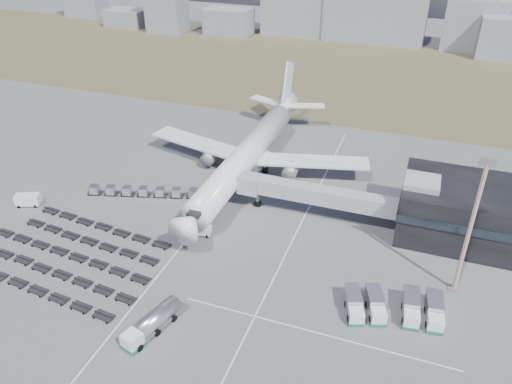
% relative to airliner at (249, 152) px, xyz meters
% --- Properties ---
extents(ground, '(420.00, 420.00, 0.00)m').
position_rel_airliner_xyz_m(ground, '(0.00, -32.38, -5.29)').
color(ground, '#565659').
rests_on(ground, ground).
extents(grass_strip, '(420.00, 90.00, 0.01)m').
position_rel_airliner_xyz_m(grass_strip, '(0.00, 77.62, -5.29)').
color(grass_strip, brown).
rests_on(grass_strip, ground).
extents(lane_markings, '(47.12, 110.00, 0.01)m').
position_rel_airliner_xyz_m(lane_markings, '(9.77, -29.38, -5.29)').
color(lane_markings, silver).
rests_on(lane_markings, ground).
extents(terminal, '(30.40, 16.40, 11.00)m').
position_rel_airliner_xyz_m(terminal, '(47.77, -8.41, -0.04)').
color(terminal, black).
rests_on(terminal, ground).
extents(jet_bridge, '(30.30, 3.80, 7.05)m').
position_rel_airliner_xyz_m(jet_bridge, '(15.90, -11.95, -0.24)').
color(jet_bridge, '#939399').
rests_on(jet_bridge, ground).
extents(airliner, '(51.59, 64.53, 17.62)m').
position_rel_airliner_xyz_m(airliner, '(0.00, 0.00, 0.00)').
color(airliner, white).
rests_on(airliner, ground).
extents(skyline, '(304.57, 27.00, 24.50)m').
position_rel_airliner_xyz_m(skyline, '(24.32, 119.97, 3.45)').
color(skyline, gray).
rests_on(skyline, ground).
extents(fuel_tanker, '(5.02, 10.06, 3.15)m').
position_rel_airliner_xyz_m(fuel_tanker, '(3.30, -48.04, -3.72)').
color(fuel_tanker, white).
rests_on(fuel_tanker, ground).
extents(pushback_tug, '(3.94, 2.67, 1.60)m').
position_rel_airliner_xyz_m(pushback_tug, '(-0.17, -24.38, -4.49)').
color(pushback_tug, white).
rests_on(pushback_tug, ground).
extents(utility_van, '(5.07, 3.72, 2.44)m').
position_rel_airliner_xyz_m(utility_van, '(-36.72, -27.20, -4.07)').
color(utility_van, white).
rests_on(utility_van, ground).
extents(catering_truck, '(3.68, 7.28, 3.21)m').
position_rel_airliner_xyz_m(catering_truck, '(1.18, 2.15, -3.65)').
color(catering_truck, white).
rests_on(catering_truck, ground).
extents(service_trucks_near, '(7.20, 7.88, 2.62)m').
position_rel_airliner_xyz_m(service_trucks_near, '(30.94, -33.88, -3.87)').
color(service_trucks_near, white).
rests_on(service_trucks_near, ground).
extents(service_trucks_far, '(6.36, 7.33, 2.70)m').
position_rel_airliner_xyz_m(service_trucks_far, '(39.06, -32.05, -3.82)').
color(service_trucks_far, white).
rests_on(service_trucks_far, ground).
extents(uld_row, '(22.89, 8.04, 1.81)m').
position_rel_airliner_xyz_m(uld_row, '(-16.98, -16.28, -4.21)').
color(uld_row, black).
rests_on(uld_row, ground).
extents(baggage_dollies, '(35.21, 22.51, 0.77)m').
position_rel_airliner_xyz_m(baggage_dollies, '(-19.03, -38.18, -4.90)').
color(baggage_dollies, black).
rests_on(baggage_dollies, ground).
extents(floodlight_mast, '(2.15, 1.78, 23.04)m').
position_rel_airliner_xyz_m(floodlight_mast, '(43.46, -24.14, 6.26)').
color(floodlight_mast, '#AE381B').
rests_on(floodlight_mast, ground).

